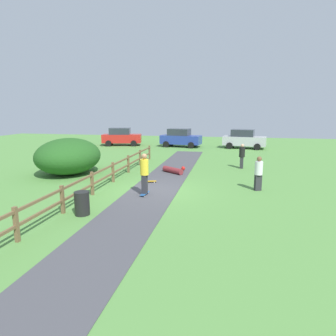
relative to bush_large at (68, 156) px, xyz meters
name	(u,v)px	position (x,y,z in m)	size (l,w,h in m)	color
ground_plane	(154,191)	(6.06, -2.78, -1.10)	(60.00, 60.00, 0.00)	#568E42
asphalt_path	(154,190)	(6.06, -2.78, -1.09)	(2.40, 28.00, 0.02)	#47474C
wooden_fence	(103,175)	(3.46, -2.78, -0.43)	(0.12, 18.12, 1.10)	brown
bush_large	(68,156)	(0.00, 0.00, 0.00)	(3.73, 4.47, 2.20)	#23561E
trash_bin	(82,203)	(4.26, -6.64, -0.65)	(0.56, 0.56, 0.90)	black
skater_riding	(144,172)	(5.86, -3.64, 0.01)	(0.41, 0.81, 1.93)	#265999
skater_fallen	(174,170)	(6.29, 1.44, -0.90)	(1.45, 1.46, 0.36)	maroon
skateboard_loose	(149,181)	(5.43, -1.29, -1.01)	(0.82, 0.43, 0.08)	#BF8C19
bystander_white	(259,172)	(11.07, -1.73, -0.17)	(0.50, 0.50, 1.69)	#2D2D33
bystander_black	(242,155)	(10.50, 3.91, -0.19)	(0.43, 0.43, 1.66)	#2D2D33
parked_car_blue	(180,138)	(4.59, 14.72, -0.14)	(4.40, 2.44, 1.92)	#283D99
parked_car_silver	(244,139)	(11.11, 14.72, -0.14)	(4.42, 2.51, 1.92)	#B7B7BC
parked_car_red	(121,137)	(-1.97, 14.70, -0.14)	(4.47, 2.68, 1.92)	red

